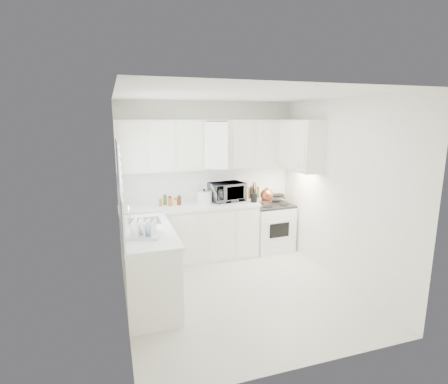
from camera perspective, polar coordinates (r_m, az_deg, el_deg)
name	(u,v)px	position (r m, az deg, el deg)	size (l,w,h in m)	color
floor	(240,291)	(4.99, 2.60, -15.79)	(3.20, 3.20, 0.00)	silver
ceiling	(242,95)	(4.44, 2.92, 15.50)	(3.20, 3.20, 0.00)	white
wall_back	(208,179)	(6.03, -2.66, 2.12)	(3.00, 3.00, 0.00)	white
wall_front	(306,238)	(3.16, 13.22, -7.24)	(3.00, 3.00, 0.00)	white
wall_left	(120,208)	(4.26, -16.49, -2.45)	(3.20, 3.20, 0.00)	white
wall_right	(339,191)	(5.26, 18.22, 0.09)	(3.20, 3.20, 0.00)	white
window_blinds	(120,181)	(4.55, -16.58, 1.66)	(0.06, 0.96, 1.06)	white
lower_cabinets_back	(190,234)	(5.87, -5.49, -6.77)	(2.22, 0.60, 0.90)	white
lower_cabinets_left	(148,266)	(4.73, -12.26, -11.66)	(0.60, 1.60, 0.90)	white
countertop_back	(190,206)	(5.72, -5.56, -2.29)	(2.24, 0.64, 0.05)	white
countertop_left	(147,231)	(4.57, -12.40, -6.17)	(0.64, 1.62, 0.05)	white
backsplash_back	(208,183)	(6.04, -2.63, 1.41)	(2.98, 0.02, 0.55)	white
backsplash_left	(121,210)	(4.47, -16.40, -2.77)	(0.02, 1.60, 0.55)	white
upper_cabinets_back	(210,169)	(5.85, -2.25, 3.80)	(3.00, 0.33, 0.80)	white
upper_cabinets_right	(300,170)	(5.81, 12.26, 3.48)	(0.33, 0.90, 0.80)	white
sink	(144,213)	(4.86, -12.91, -3.31)	(0.42, 0.38, 0.30)	gray
stove	(271,221)	(6.32, 7.71, -4.66)	(0.69, 0.57, 1.07)	white
tea_kettle	(267,194)	(5.97, 6.96, -0.34)	(0.27, 0.23, 0.25)	#9E422B
frying_pan	(277,195)	(6.43, 8.64, -0.44)	(0.25, 0.43, 0.04)	black
microwave	(227,190)	(5.91, 0.48, 0.36)	(0.56, 0.31, 0.38)	gray
rice_cooker	(204,196)	(5.75, -3.24, -0.68)	(0.25, 0.25, 0.25)	white
paper_towel	(210,192)	(6.00, -2.23, -0.01)	(0.12, 0.12, 0.27)	white
utensil_crock	(254,192)	(5.84, 4.93, 0.03)	(0.12, 0.12, 0.35)	black
dish_rack	(143,228)	(4.25, -13.07, -5.68)	(0.40, 0.30, 0.22)	white
spice_left_0	(160,201)	(5.75, -10.34, -1.44)	(0.06, 0.06, 0.13)	#9F5C2B
spice_left_1	(166,202)	(5.67, -9.46, -1.59)	(0.06, 0.06, 0.13)	#347426
spice_left_2	(169,200)	(5.77, -8.87, -1.34)	(0.06, 0.06, 0.13)	#D0551B
spice_left_3	(175,201)	(5.70, -7.97, -1.48)	(0.06, 0.06, 0.13)	yellow
spice_left_4	(179,200)	(5.80, -7.40, -1.24)	(0.06, 0.06, 0.13)	#512817
sauce_right_0	(242,193)	(6.13, 2.94, -0.15)	(0.06, 0.06, 0.19)	#D0551B
sauce_right_1	(246,193)	(6.10, 3.63, -0.23)	(0.06, 0.06, 0.19)	yellow
sauce_right_2	(248,193)	(6.17, 3.89, -0.09)	(0.06, 0.06, 0.19)	#512817
sauce_right_3	(252,193)	(6.14, 4.58, -0.16)	(0.06, 0.06, 0.19)	black
sauce_right_4	(254,192)	(6.21, 4.84, -0.02)	(0.06, 0.06, 0.19)	#9F5C2B
sauce_right_5	(258,193)	(6.18, 5.52, -0.10)	(0.06, 0.06, 0.19)	#347426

